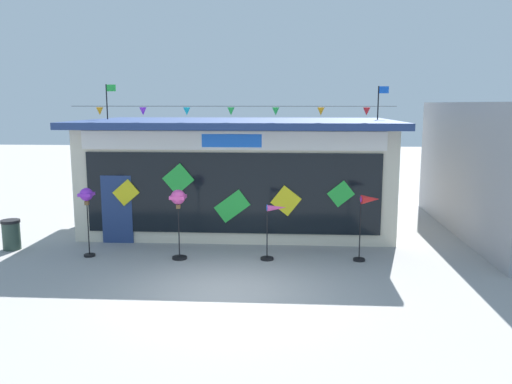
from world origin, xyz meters
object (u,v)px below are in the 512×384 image
object	(u,v)px
kite_shop_building	(240,173)
wind_spinner_center_right	(368,211)
wind_spinner_center_left	(273,225)
trash_bin	(11,234)
wind_spinner_far_left	(87,201)
wind_spinner_left	(178,205)

from	to	relation	value
kite_shop_building	wind_spinner_center_right	distance (m)	5.36
wind_spinner_center_right	wind_spinner_center_left	bearing A→B (deg)	-178.56
wind_spinner_center_left	trash_bin	size ratio (longest dim) A/B	1.74
kite_shop_building	wind_spinner_far_left	distance (m)	5.42
kite_shop_building	wind_spinner_far_left	bearing A→B (deg)	-133.14
wind_spinner_center_left	wind_spinner_center_right	size ratio (longest dim) A/B	0.84
kite_shop_building	trash_bin	xyz separation A→B (m)	(-6.13, -3.42, -1.36)
wind_spinner_far_left	wind_spinner_left	distance (m)	2.46
kite_shop_building	wind_spinner_left	world-z (taller)	kite_shop_building
wind_spinner_left	wind_spinner_center_left	xyz separation A→B (m)	(2.46, 0.08, -0.53)
wind_spinner_left	trash_bin	size ratio (longest dim) A/B	2.19
wind_spinner_center_left	wind_spinner_center_right	bearing A→B (deg)	1.44
wind_spinner_center_right	trash_bin	size ratio (longest dim) A/B	2.07
wind_spinner_center_left	trash_bin	bearing A→B (deg)	175.86
kite_shop_building	wind_spinner_far_left	world-z (taller)	kite_shop_building
wind_spinner_far_left	kite_shop_building	bearing A→B (deg)	46.86
wind_spinner_far_left	wind_spinner_left	xyz separation A→B (m)	(2.46, -0.08, -0.05)
wind_spinner_center_left	trash_bin	distance (m)	7.39
wind_spinner_far_left	wind_spinner_left	world-z (taller)	wind_spinner_far_left
wind_spinner_left	wind_spinner_center_left	size ratio (longest dim) A/B	1.26
wind_spinner_center_left	kite_shop_building	bearing A→B (deg)	107.13
wind_spinner_far_left	wind_spinner_center_right	world-z (taller)	wind_spinner_far_left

